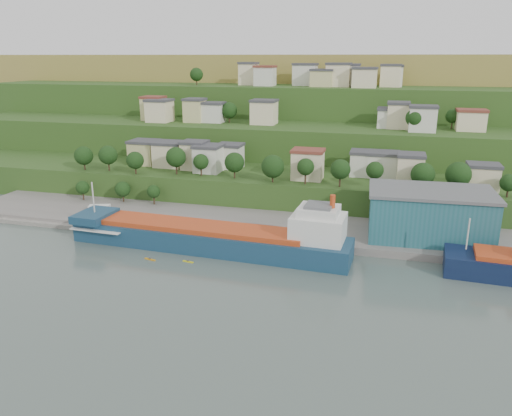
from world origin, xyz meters
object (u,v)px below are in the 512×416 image
(warehouse, at_px, (430,214))
(caravan, at_px, (100,210))
(cargo_ship_near, at_px, (217,239))
(kayak_orange, at_px, (150,259))

(warehouse, xyz_separation_m, caravan, (-94.87, -2.45, -5.79))
(cargo_ship_near, height_order, kayak_orange, cargo_ship_near)
(cargo_ship_near, bearing_deg, warehouse, 21.63)
(warehouse, xyz_separation_m, kayak_orange, (-65.33, -28.28, -8.21))
(caravan, distance_m, kayak_orange, 39.32)
(cargo_ship_near, distance_m, kayak_orange, 17.28)
(warehouse, height_order, kayak_orange, warehouse)
(kayak_orange, bearing_deg, cargo_ship_near, 50.67)
(warehouse, distance_m, caravan, 95.08)
(warehouse, bearing_deg, caravan, 179.00)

